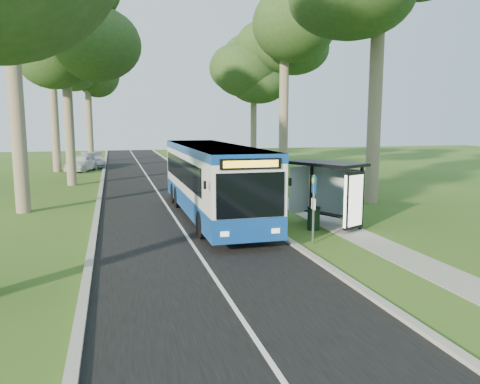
# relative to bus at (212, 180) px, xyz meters

# --- Properties ---
(ground) EXTENTS (120.00, 120.00, 0.00)m
(ground) POSITION_rel_bus_xyz_m (1.79, -4.36, -1.74)
(ground) COLOR #2D5019
(ground) RESTS_ON ground
(road) EXTENTS (7.00, 100.00, 0.02)m
(road) POSITION_rel_bus_xyz_m (-1.71, 5.64, -1.73)
(road) COLOR black
(road) RESTS_ON ground
(kerb_east) EXTENTS (0.25, 100.00, 0.12)m
(kerb_east) POSITION_rel_bus_xyz_m (1.79, 5.64, -1.68)
(kerb_east) COLOR #9E9B93
(kerb_east) RESTS_ON ground
(kerb_west) EXTENTS (0.25, 100.00, 0.12)m
(kerb_west) POSITION_rel_bus_xyz_m (-5.21, 5.64, -1.68)
(kerb_west) COLOR #9E9B93
(kerb_west) RESTS_ON ground
(centre_line) EXTENTS (0.12, 100.00, 0.00)m
(centre_line) POSITION_rel_bus_xyz_m (-1.71, 5.64, -1.72)
(centre_line) COLOR white
(centre_line) RESTS_ON road
(footpath) EXTENTS (1.50, 100.00, 0.02)m
(footpath) POSITION_rel_bus_xyz_m (4.79, 5.64, -1.73)
(footpath) COLOR gray
(footpath) RESTS_ON ground
(bus) EXTENTS (2.68, 12.68, 3.36)m
(bus) POSITION_rel_bus_xyz_m (0.00, 0.00, 0.00)
(bus) COLOR white
(bus) RESTS_ON ground
(bus_stop_sign) EXTENTS (0.09, 0.36, 2.53)m
(bus_stop_sign) POSITION_rel_bus_xyz_m (2.58, -5.61, -0.16)
(bus_stop_sign) COLOR gray
(bus_stop_sign) RESTS_ON ground
(bus_shelter) EXTENTS (2.92, 3.63, 2.75)m
(bus_shelter) POSITION_rel_bus_xyz_m (4.38, -3.57, 0.21)
(bus_shelter) COLOR black
(bus_shelter) RESTS_ON ground
(litter_bin) EXTENTS (0.55, 0.55, 0.95)m
(litter_bin) POSITION_rel_bus_xyz_m (3.51, -3.59, -1.26)
(litter_bin) COLOR black
(litter_bin) RESTS_ON ground
(car_white) EXTENTS (3.22, 4.81, 1.52)m
(car_white) POSITION_rel_bus_xyz_m (-7.10, 23.57, -0.98)
(car_white) COLOR silver
(car_white) RESTS_ON ground
(car_silver) EXTENTS (2.60, 4.91, 1.54)m
(car_silver) POSITION_rel_bus_xyz_m (-6.31, 26.65, -0.97)
(car_silver) COLOR #999BA0
(car_silver) RESTS_ON ground
(tree_west_c) EXTENTS (5.20, 5.20, 14.29)m
(tree_west_c) POSITION_rel_bus_xyz_m (-7.21, 13.64, 8.85)
(tree_west_c) COLOR #7A6B56
(tree_west_c) RESTS_ON ground
(tree_west_d) EXTENTS (5.20, 5.20, 17.09)m
(tree_west_d) POSITION_rel_bus_xyz_m (-9.21, 23.64, 10.90)
(tree_west_d) COLOR #7A6B56
(tree_west_d) RESTS_ON ground
(tree_west_e) EXTENTS (5.20, 5.20, 15.55)m
(tree_west_e) POSITION_rel_bus_xyz_m (-6.71, 33.64, 9.78)
(tree_west_e) COLOR #7A6B56
(tree_west_e) RESTS_ON ground
(tree_east_c) EXTENTS (5.20, 5.20, 17.10)m
(tree_east_c) POSITION_rel_bus_xyz_m (8.59, 13.64, 10.91)
(tree_east_c) COLOR #7A6B56
(tree_east_c) RESTS_ON ground
(tree_east_d) EXTENTS (5.20, 5.20, 13.13)m
(tree_east_d) POSITION_rel_bus_xyz_m (9.79, 25.64, 8.00)
(tree_east_d) COLOR #7A6B56
(tree_east_d) RESTS_ON ground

